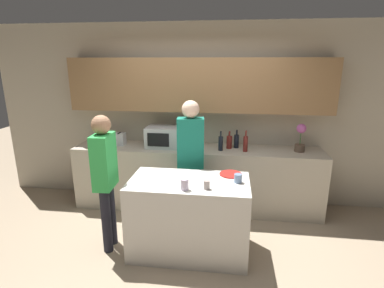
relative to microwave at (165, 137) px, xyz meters
name	(u,v)px	position (x,y,z in m)	size (l,w,h in m)	color
ground_plane	(182,265)	(0.48, -1.41, -1.08)	(14.00, 14.00, 0.00)	gray
back_wall	(199,104)	(0.48, 0.25, 0.46)	(6.40, 0.40, 2.70)	#B2A893
back_counter	(197,178)	(0.48, -0.02, -0.61)	(3.60, 0.62, 0.93)	#B7AD99
kitchen_island	(189,216)	(0.52, -1.14, -0.64)	(1.33, 0.71, 0.88)	beige
microwave	(165,137)	(0.00, 0.00, 0.00)	(0.52, 0.39, 0.30)	#B7BABC
toaster	(116,139)	(-0.75, 0.00, -0.06)	(0.26, 0.16, 0.18)	silver
potted_plant	(301,138)	(1.93, 0.00, 0.05)	(0.14, 0.14, 0.39)	brown
bottle_0	(221,143)	(0.83, -0.09, -0.04)	(0.06, 0.06, 0.28)	black
bottle_1	(229,142)	(0.95, 0.03, -0.05)	(0.08, 0.08, 0.25)	maroon
bottle_2	(236,141)	(1.05, 0.08, -0.05)	(0.07, 0.07, 0.27)	black
bottle_3	(245,144)	(1.17, -0.10, -0.03)	(0.06, 0.06, 0.30)	maroon
plate_on_island	(231,174)	(0.98, -0.90, -0.19)	(0.26, 0.26, 0.01)	red
cup_0	(185,184)	(0.51, -1.38, -0.14)	(0.08, 0.08, 0.12)	silver
cup_1	(207,185)	(0.74, -1.33, -0.15)	(0.06, 0.06, 0.09)	#A69690
cup_2	(238,178)	(1.06, -1.12, -0.15)	(0.09, 0.09, 0.10)	#6A85AC
person_left	(191,153)	(0.46, -0.52, -0.07)	(0.36, 0.23, 1.69)	black
person_center	(105,173)	(-0.42, -1.19, -0.13)	(0.21, 0.35, 1.60)	black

